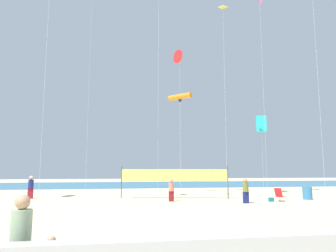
{
  "coord_description": "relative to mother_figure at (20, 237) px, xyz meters",
  "views": [
    {
      "loc": [
        -2.22,
        -14.93,
        2.18
      ],
      "look_at": [
        1.91,
        8.23,
        5.39
      ],
      "focal_mm": 34.05,
      "sensor_mm": 36.0,
      "label": 1
    }
  ],
  "objects": [
    {
      "name": "mother_figure",
      "position": [
        0.0,
        0.0,
        0.0
      ],
      "size": [
        0.39,
        0.39,
        1.71
      ],
      "rotation": [
        0.0,
        0.0,
        -0.19
      ],
      "color": "white",
      "rests_on": "ground"
    },
    {
      "name": "beachgoer_navy_shirt",
      "position": [
        -4.25,
        19.14,
        -0.01
      ],
      "size": [
        0.39,
        0.39,
        1.69
      ],
      "rotation": [
        0.0,
        0.0,
        0.41
      ],
      "color": "maroon",
      "rests_on": "ground"
    },
    {
      "name": "kite_yellow_diamond",
      "position": [
        10.51,
        17.0,
        14.5
      ],
      "size": [
        0.84,
        0.86,
        15.79
      ],
      "color": "silver",
      "rests_on": "ground"
    },
    {
      "name": "kite_orange_tube",
      "position": [
        7.95,
        22.14,
        8.06
      ],
      "size": [
        2.05,
        2.2,
        9.25
      ],
      "color": "silver",
      "rests_on": "ground"
    },
    {
      "name": "ocean_band",
      "position": [
        3.88,
        40.27,
        -0.91
      ],
      "size": [
        120.0,
        20.0,
        0.01
      ],
      "primitive_type": "cube",
      "color": "teal",
      "rests_on": "ground"
    },
    {
      "name": "ground_plane",
      "position": [
        3.88,
        8.27,
        -0.91
      ],
      "size": [
        120.0,
        120.0,
        0.0
      ],
      "primitive_type": "plane",
      "color": "beige"
    },
    {
      "name": "beachgoer_coral_shirt",
      "position": [
        5.79,
        15.22,
        -0.1
      ],
      "size": [
        0.35,
        0.35,
        1.53
      ],
      "rotation": [
        0.0,
        0.0,
        1.8
      ],
      "color": "maroon",
      "rests_on": "ground"
    },
    {
      "name": "folding_beach_chair",
      "position": [
        13.15,
        14.0,
        -0.45
      ],
      "size": [
        0.52,
        0.65,
        0.89
      ],
      "rotation": [
        0.0,
        0.0,
        0.12
      ],
      "color": "red",
      "rests_on": "ground"
    },
    {
      "name": "trash_barrel",
      "position": [
        15.82,
        14.82,
        -0.46
      ],
      "size": [
        0.67,
        0.67,
        0.9
      ],
      "primitive_type": "cylinder",
      "color": "teal",
      "rests_on": "ground"
    },
    {
      "name": "volleyball_net",
      "position": [
        6.43,
        17.4,
        0.73
      ],
      "size": [
        7.97,
        1.9,
        2.4
      ],
      "color": "#4C4C51",
      "rests_on": "ground"
    },
    {
      "name": "kite_red_delta",
      "position": [
        6.85,
        17.14,
        10.11
      ],
      "size": [
        0.9,
        1.17,
        11.59
      ],
      "color": "silver",
      "rests_on": "ground"
    },
    {
      "name": "beach_handbag",
      "position": [
        12.45,
        13.85,
        -0.77
      ],
      "size": [
        0.35,
        0.18,
        0.28
      ],
      "primitive_type": "cube",
      "color": "#19727A",
      "rests_on": "ground"
    },
    {
      "name": "kite_orange_diamond",
      "position": [
        -0.86,
        27.42,
        19.48
      ],
      "size": [
        0.77,
        0.77,
        21.24
      ],
      "color": "silver",
      "rests_on": "ground"
    },
    {
      "name": "kite_cyan_box",
      "position": [
        15.61,
        21.17,
        5.54
      ],
      "size": [
        1.21,
        1.21,
        7.19
      ],
      "color": "silver",
      "rests_on": "ground"
    },
    {
      "name": "beachgoer_olive_shirt",
      "position": [
        10.34,
        13.2,
        -0.05
      ],
      "size": [
        0.37,
        0.37,
        1.61
      ],
      "rotation": [
        0.0,
        0.0,
        2.91
      ],
      "color": "navy",
      "rests_on": "ground"
    }
  ]
}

